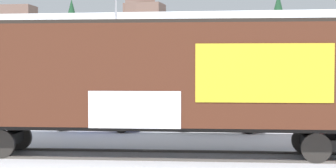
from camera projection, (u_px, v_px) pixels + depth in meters
ground_plane at (169, 156)px, 14.87m from camera, size 260.00×260.00×0.00m
track at (190, 155)px, 14.84m from camera, size 60.01×4.66×0.08m
freight_car at (157, 77)px, 14.81m from camera, size 17.98×3.81×4.45m
flagpole at (114, 25)px, 24.41m from camera, size 0.36×1.52×8.08m
hillside at (214, 52)px, 89.30m from camera, size 136.40×41.55×16.09m
parked_car_blue at (97, 111)px, 21.20m from camera, size 4.31×2.20×1.65m
parked_car_black at (215, 111)px, 20.86m from camera, size 4.36×2.14×1.81m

